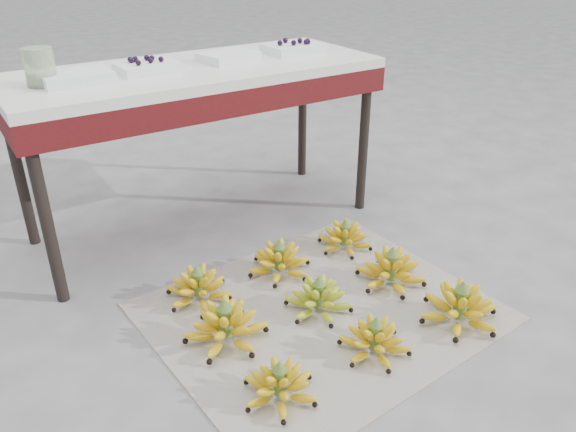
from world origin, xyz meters
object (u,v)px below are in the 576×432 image
bunch_mid_right (391,270)px  glass_jar (40,67)px  bunch_mid_center (319,299)px  bunch_back_center (280,261)px  tray_right (229,57)px  vendor_table (197,86)px  tray_left (147,67)px  bunch_back_right (345,238)px  bunch_front_left (280,385)px  tray_far_left (77,77)px  tray_far_right (293,48)px  bunch_front_center (375,340)px  bunch_mid_left (226,326)px  bunch_front_right (460,307)px  bunch_back_left (199,288)px  newspaper_mat (320,311)px

bunch_mid_right → glass_jar: glass_jar is taller
bunch_mid_center → bunch_back_center: 0.31m
bunch_mid_center → tray_right: (0.13, 0.92, 0.76)m
bunch_mid_right → vendor_table: vendor_table is taller
tray_left → tray_right: size_ratio=0.90×
bunch_back_right → vendor_table: bearing=138.9°
bunch_front_left → bunch_back_right: (0.77, 0.64, 0.00)m
tray_far_left → tray_right: (0.70, 0.04, -0.00)m
bunch_back_center → tray_far_right: 1.08m
vendor_table → tray_right: tray_right is taller
bunch_back_right → tray_right: bearing=125.9°
tray_left → tray_far_right: tray_far_right is taller
bunch_front_center → vendor_table: size_ratio=0.19×
bunch_mid_left → vendor_table: size_ratio=0.23×
tray_far_left → glass_jar: 0.14m
tray_far_left → bunch_front_left: bearing=-80.7°
bunch_front_center → tray_far_right: tray_far_right is taller
bunch_mid_center → tray_far_right: 1.29m
bunch_front_right → bunch_back_left: bunch_front_right is taller
bunch_back_right → bunch_mid_center: bearing=-127.6°
bunch_front_left → bunch_mid_center: size_ratio=0.79×
bunch_front_left → tray_far_right: 1.68m
bunch_mid_left → bunch_mid_right: (0.76, -0.05, -0.00)m
bunch_mid_left → tray_far_right: tray_far_right is taller
tray_right → tray_left: bearing=-177.5°
vendor_table → glass_jar: glass_jar is taller
bunch_front_right → tray_right: bearing=83.6°
tray_far_left → bunch_mid_center: bearing=-57.3°
newspaper_mat → bunch_back_left: bunch_back_left is taller
bunch_mid_center → glass_jar: size_ratio=2.18×
bunch_back_left → bunch_mid_right: bearing=-34.4°
bunch_mid_center → bunch_front_center: bearing=-99.1°
bunch_front_right → bunch_mid_center: size_ratio=1.21×
bunch_back_left → tray_far_left: 0.97m
bunch_front_center → bunch_mid_left: bearing=155.5°
tray_far_right → bunch_back_center: bearing=-127.7°
bunch_mid_center → tray_far_left: (-0.57, 0.89, 0.76)m
bunch_mid_center → tray_far_right: (0.48, 0.92, 0.77)m
bunch_front_left → glass_jar: bearing=104.1°
newspaper_mat → tray_far_right: 1.33m
tray_left → tray_right: (0.40, 0.02, -0.00)m
bunch_front_right → bunch_mid_center: bearing=120.9°
bunch_front_center → bunch_back_left: 0.74m
bunch_front_center → tray_right: (0.11, 1.23, 0.77)m
bunch_back_right → tray_right: tray_right is taller
bunch_front_left → bunch_mid_right: bunch_mid_right is taller
tray_far_right → tray_far_left: bearing=-178.4°
bunch_back_right → tray_left: (-0.66, 0.58, 0.77)m
vendor_table → bunch_mid_right: bearing=-65.7°
bunch_front_center → tray_far_left: tray_far_left is taller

